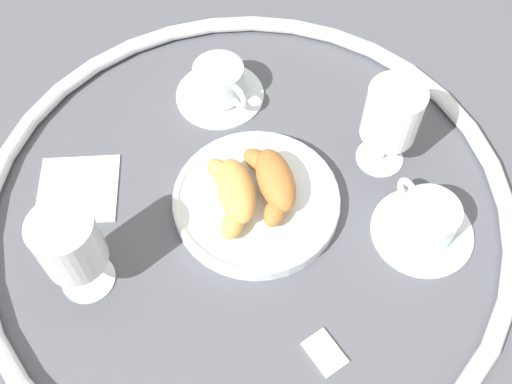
{
  "coord_description": "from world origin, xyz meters",
  "views": [
    {
      "loc": [
        -0.42,
        0.06,
        0.7
      ],
      "look_at": [
        0.0,
        -0.01,
        0.03
      ],
      "focal_mm": 41.66,
      "sensor_mm": 36.0,
      "label": 1
    }
  ],
  "objects_px": {
    "croissant_small": "(234,193)",
    "juice_glass_left": "(391,117)",
    "coffee_cup_far": "(425,222)",
    "folded_napkin": "(78,189)",
    "sugar_packet": "(325,352)",
    "pastry_plate": "(256,199)",
    "coffee_cup_near": "(220,85)",
    "croissant_large": "(273,181)",
    "juice_glass_right": "(69,244)"
  },
  "relations": [
    {
      "from": "coffee_cup_far",
      "to": "folded_napkin",
      "type": "xyz_separation_m",
      "value": [
        0.15,
        0.45,
        -0.02
      ]
    },
    {
      "from": "coffee_cup_near",
      "to": "folded_napkin",
      "type": "xyz_separation_m",
      "value": [
        -0.14,
        0.22,
        -0.02
      ]
    },
    {
      "from": "coffee_cup_far",
      "to": "folded_napkin",
      "type": "relative_size",
      "value": 1.24
    },
    {
      "from": "coffee_cup_far",
      "to": "juice_glass_left",
      "type": "distance_m",
      "value": 0.14
    },
    {
      "from": "coffee_cup_far",
      "to": "sugar_packet",
      "type": "bearing_deg",
      "value": 129.83
    },
    {
      "from": "juice_glass_left",
      "to": "croissant_small",
      "type": "bearing_deg",
      "value": 102.9
    },
    {
      "from": "juice_glass_right",
      "to": "folded_napkin",
      "type": "height_order",
      "value": "juice_glass_right"
    },
    {
      "from": "croissant_large",
      "to": "juice_glass_left",
      "type": "relative_size",
      "value": 0.98
    },
    {
      "from": "juice_glass_left",
      "to": "folded_napkin",
      "type": "xyz_separation_m",
      "value": [
        0.02,
        0.43,
        -0.09
      ]
    },
    {
      "from": "juice_glass_left",
      "to": "sugar_packet",
      "type": "xyz_separation_m",
      "value": [
        -0.26,
        0.14,
        -0.09
      ]
    },
    {
      "from": "juice_glass_left",
      "to": "croissant_large",
      "type": "bearing_deg",
      "value": 103.94
    },
    {
      "from": "croissant_large",
      "to": "juice_glass_right",
      "type": "distance_m",
      "value": 0.27
    },
    {
      "from": "coffee_cup_far",
      "to": "juice_glass_left",
      "type": "xyz_separation_m",
      "value": [
        0.13,
        0.02,
        0.07
      ]
    },
    {
      "from": "croissant_large",
      "to": "folded_napkin",
      "type": "bearing_deg",
      "value": 76.97
    },
    {
      "from": "pastry_plate",
      "to": "coffee_cup_near",
      "type": "distance_m",
      "value": 0.2
    },
    {
      "from": "coffee_cup_far",
      "to": "folded_napkin",
      "type": "height_order",
      "value": "coffee_cup_far"
    },
    {
      "from": "sugar_packet",
      "to": "folded_napkin",
      "type": "bearing_deg",
      "value": 20.62
    },
    {
      "from": "pastry_plate",
      "to": "juice_glass_right",
      "type": "bearing_deg",
      "value": 107.86
    },
    {
      "from": "juice_glass_left",
      "to": "folded_napkin",
      "type": "relative_size",
      "value": 1.27
    },
    {
      "from": "croissant_large",
      "to": "juice_glass_left",
      "type": "bearing_deg",
      "value": -76.06
    },
    {
      "from": "coffee_cup_near",
      "to": "coffee_cup_far",
      "type": "distance_m",
      "value": 0.36
    },
    {
      "from": "croissant_small",
      "to": "croissant_large",
      "type": "bearing_deg",
      "value": -80.33
    },
    {
      "from": "croissant_small",
      "to": "coffee_cup_near",
      "type": "height_order",
      "value": "croissant_small"
    },
    {
      "from": "croissant_large",
      "to": "juice_glass_right",
      "type": "height_order",
      "value": "juice_glass_right"
    },
    {
      "from": "croissant_small",
      "to": "folded_napkin",
      "type": "xyz_separation_m",
      "value": [
        0.07,
        0.21,
        -0.04
      ]
    },
    {
      "from": "pastry_plate",
      "to": "croissant_large",
      "type": "height_order",
      "value": "croissant_large"
    },
    {
      "from": "croissant_large",
      "to": "juice_glass_right",
      "type": "relative_size",
      "value": 0.98
    },
    {
      "from": "croissant_large",
      "to": "sugar_packet",
      "type": "distance_m",
      "value": 0.23
    },
    {
      "from": "croissant_large",
      "to": "coffee_cup_near",
      "type": "distance_m",
      "value": 0.2
    },
    {
      "from": "juice_glass_left",
      "to": "sugar_packet",
      "type": "distance_m",
      "value": 0.31
    },
    {
      "from": "croissant_large",
      "to": "coffee_cup_far",
      "type": "xyz_separation_m",
      "value": [
        -0.09,
        -0.19,
        -0.02
      ]
    },
    {
      "from": "coffee_cup_far",
      "to": "juice_glass_right",
      "type": "height_order",
      "value": "juice_glass_right"
    },
    {
      "from": "croissant_large",
      "to": "coffee_cup_near",
      "type": "relative_size",
      "value": 1.0
    },
    {
      "from": "croissant_large",
      "to": "juice_glass_right",
      "type": "xyz_separation_m",
      "value": [
        -0.08,
        0.25,
        0.05
      ]
    },
    {
      "from": "juice_glass_right",
      "to": "juice_glass_left",
      "type": "bearing_deg",
      "value": -74.09
    },
    {
      "from": "folded_napkin",
      "to": "juice_glass_left",
      "type": "bearing_deg",
      "value": -92.7
    },
    {
      "from": "pastry_plate",
      "to": "juice_glass_right",
      "type": "distance_m",
      "value": 0.25
    },
    {
      "from": "croissant_small",
      "to": "juice_glass_left",
      "type": "relative_size",
      "value": 0.98
    },
    {
      "from": "coffee_cup_far",
      "to": "juice_glass_left",
      "type": "relative_size",
      "value": 0.97
    },
    {
      "from": "croissant_small",
      "to": "juice_glass_left",
      "type": "bearing_deg",
      "value": -77.1
    },
    {
      "from": "folded_napkin",
      "to": "croissant_large",
      "type": "bearing_deg",
      "value": -103.03
    },
    {
      "from": "sugar_packet",
      "to": "coffee_cup_far",
      "type": "bearing_deg",
      "value": -74.58
    },
    {
      "from": "juice_glass_left",
      "to": "coffee_cup_far",
      "type": "bearing_deg",
      "value": -170.89
    },
    {
      "from": "juice_glass_left",
      "to": "folded_napkin",
      "type": "bearing_deg",
      "value": 87.3
    },
    {
      "from": "pastry_plate",
      "to": "juice_glass_right",
      "type": "height_order",
      "value": "juice_glass_right"
    },
    {
      "from": "pastry_plate",
      "to": "coffee_cup_near",
      "type": "height_order",
      "value": "coffee_cup_near"
    },
    {
      "from": "coffee_cup_near",
      "to": "sugar_packet",
      "type": "height_order",
      "value": "coffee_cup_near"
    },
    {
      "from": "coffee_cup_near",
      "to": "juice_glass_right",
      "type": "distance_m",
      "value": 0.35
    },
    {
      "from": "pastry_plate",
      "to": "juice_glass_left",
      "type": "xyz_separation_m",
      "value": [
        0.05,
        -0.19,
        0.08
      ]
    },
    {
      "from": "croissant_large",
      "to": "sugar_packet",
      "type": "bearing_deg",
      "value": -174.78
    }
  ]
}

